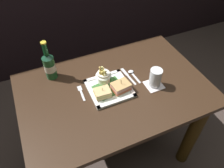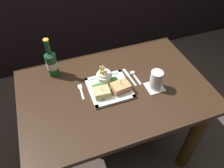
{
  "view_description": "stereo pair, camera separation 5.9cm",
  "coord_description": "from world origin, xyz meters",
  "px_view_note": "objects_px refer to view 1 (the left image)",
  "views": [
    {
      "loc": [
        -0.37,
        -0.8,
        1.68
      ],
      "look_at": [
        -0.02,
        0.0,
        0.78
      ],
      "focal_mm": 35.33,
      "sensor_mm": 36.0,
      "label": 1
    },
    {
      "loc": [
        -0.31,
        -0.82,
        1.68
      ],
      "look_at": [
        -0.02,
        0.0,
        0.78
      ],
      "focal_mm": 35.33,
      "sensor_mm": 36.0,
      "label": 2
    }
  ],
  "objects_px": {
    "dining_table": "(114,108)",
    "square_plate": "(109,88)",
    "water_glass": "(155,79)",
    "fork": "(81,92)",
    "sandwich_half_left": "(102,93)",
    "sandwich_half_right": "(121,87)",
    "spoon": "(132,73)",
    "beer_bottle": "(49,65)",
    "fries_cup": "(104,75)",
    "knife": "(128,76)"
  },
  "relations": [
    {
      "from": "water_glass",
      "to": "fork",
      "type": "xyz_separation_m",
      "value": [
        -0.41,
        0.12,
        -0.05
      ]
    },
    {
      "from": "water_glass",
      "to": "sandwich_half_left",
      "type": "bearing_deg",
      "value": 172.51
    },
    {
      "from": "sandwich_half_right",
      "to": "knife",
      "type": "bearing_deg",
      "value": 45.58
    },
    {
      "from": "sandwich_half_left",
      "to": "beer_bottle",
      "type": "bearing_deg",
      "value": 128.87
    },
    {
      "from": "sandwich_half_left",
      "to": "sandwich_half_right",
      "type": "bearing_deg",
      "value": -0.0
    },
    {
      "from": "square_plate",
      "to": "fork",
      "type": "relative_size",
      "value": 1.96
    },
    {
      "from": "square_plate",
      "to": "beer_bottle",
      "type": "bearing_deg",
      "value": 139.41
    },
    {
      "from": "sandwich_half_left",
      "to": "beer_bottle",
      "type": "height_order",
      "value": "beer_bottle"
    },
    {
      "from": "dining_table",
      "to": "square_plate",
      "type": "distance_m",
      "value": 0.19
    },
    {
      "from": "beer_bottle",
      "to": "fork",
      "type": "distance_m",
      "value": 0.25
    },
    {
      "from": "fork",
      "to": "knife",
      "type": "xyz_separation_m",
      "value": [
        0.31,
        0.02,
        0.0
      ]
    },
    {
      "from": "spoon",
      "to": "fork",
      "type": "bearing_deg",
      "value": -176.59
    },
    {
      "from": "water_glass",
      "to": "spoon",
      "type": "xyz_separation_m",
      "value": [
        -0.07,
        0.14,
        -0.05
      ]
    },
    {
      "from": "dining_table",
      "to": "sandwich_half_left",
      "type": "distance_m",
      "value": 0.23
    },
    {
      "from": "dining_table",
      "to": "sandwich_half_left",
      "type": "bearing_deg",
      "value": -161.77
    },
    {
      "from": "fries_cup",
      "to": "spoon",
      "type": "relative_size",
      "value": 0.94
    },
    {
      "from": "sandwich_half_left",
      "to": "spoon",
      "type": "relative_size",
      "value": 0.74
    },
    {
      "from": "sandwich_half_left",
      "to": "spoon",
      "type": "distance_m",
      "value": 0.26
    },
    {
      "from": "spoon",
      "to": "fries_cup",
      "type": "bearing_deg",
      "value": 179.19
    },
    {
      "from": "fries_cup",
      "to": "beer_bottle",
      "type": "xyz_separation_m",
      "value": [
        -0.27,
        0.17,
        0.03
      ]
    },
    {
      "from": "dining_table",
      "to": "square_plate",
      "type": "xyz_separation_m",
      "value": [
        -0.03,
        0.01,
        0.19
      ]
    },
    {
      "from": "water_glass",
      "to": "knife",
      "type": "relative_size",
      "value": 0.71
    },
    {
      "from": "square_plate",
      "to": "fork",
      "type": "bearing_deg",
      "value": 165.05
    },
    {
      "from": "dining_table",
      "to": "sandwich_half_right",
      "type": "height_order",
      "value": "sandwich_half_right"
    },
    {
      "from": "beer_bottle",
      "to": "spoon",
      "type": "height_order",
      "value": "beer_bottle"
    },
    {
      "from": "knife",
      "to": "sandwich_half_left",
      "type": "bearing_deg",
      "value": -155.33
    },
    {
      "from": "fries_cup",
      "to": "beer_bottle",
      "type": "relative_size",
      "value": 0.46
    },
    {
      "from": "square_plate",
      "to": "water_glass",
      "type": "relative_size",
      "value": 2.05
    },
    {
      "from": "fries_cup",
      "to": "sandwich_half_right",
      "type": "bearing_deg",
      "value": -57.61
    },
    {
      "from": "beer_bottle",
      "to": "spoon",
      "type": "xyz_separation_m",
      "value": [
        0.46,
        -0.18,
        -0.09
      ]
    },
    {
      "from": "fries_cup",
      "to": "water_glass",
      "type": "distance_m",
      "value": 0.3
    },
    {
      "from": "water_glass",
      "to": "fork",
      "type": "relative_size",
      "value": 0.95
    },
    {
      "from": "sandwich_half_left",
      "to": "water_glass",
      "type": "bearing_deg",
      "value": -7.49
    },
    {
      "from": "dining_table",
      "to": "square_plate",
      "type": "bearing_deg",
      "value": 166.62
    },
    {
      "from": "dining_table",
      "to": "spoon",
      "type": "height_order",
      "value": "spoon"
    },
    {
      "from": "beer_bottle",
      "to": "water_glass",
      "type": "relative_size",
      "value": 2.2
    },
    {
      "from": "fries_cup",
      "to": "fork",
      "type": "bearing_deg",
      "value": -171.28
    },
    {
      "from": "fries_cup",
      "to": "knife",
      "type": "bearing_deg",
      "value": -2.56
    },
    {
      "from": "knife",
      "to": "square_plate",
      "type": "bearing_deg",
      "value": -158.79
    },
    {
      "from": "sandwich_half_right",
      "to": "sandwich_half_left",
      "type": "bearing_deg",
      "value": 180.0
    },
    {
      "from": "square_plate",
      "to": "sandwich_half_right",
      "type": "relative_size",
      "value": 2.18
    },
    {
      "from": "beer_bottle",
      "to": "fries_cup",
      "type": "bearing_deg",
      "value": -32.69
    },
    {
      "from": "beer_bottle",
      "to": "water_glass",
      "type": "height_order",
      "value": "beer_bottle"
    },
    {
      "from": "water_glass",
      "to": "spoon",
      "type": "relative_size",
      "value": 0.94
    },
    {
      "from": "sandwich_half_left",
      "to": "knife",
      "type": "height_order",
      "value": "sandwich_half_left"
    },
    {
      "from": "sandwich_half_left",
      "to": "water_glass",
      "type": "height_order",
      "value": "water_glass"
    },
    {
      "from": "water_glass",
      "to": "fork",
      "type": "distance_m",
      "value": 0.43
    },
    {
      "from": "dining_table",
      "to": "water_glass",
      "type": "height_order",
      "value": "water_glass"
    },
    {
      "from": "fries_cup",
      "to": "dining_table",
      "type": "bearing_deg",
      "value": -61.36
    },
    {
      "from": "sandwich_half_right",
      "to": "spoon",
      "type": "relative_size",
      "value": 0.88
    }
  ]
}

